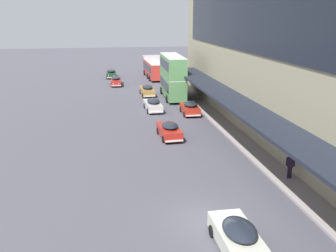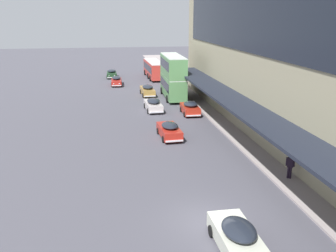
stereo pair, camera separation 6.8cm
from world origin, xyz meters
name	(u,v)px [view 1 (the left image)]	position (x,y,z in m)	size (l,w,h in m)	color
ground	(207,220)	(0.00, 0.00, 0.00)	(240.00, 240.00, 0.00)	#4B4A53
transit_bus_kerbside_front	(173,75)	(4.14, 32.67, 3.23)	(2.85, 9.18, 5.98)	#558B51
transit_bus_kerbside_rear	(154,68)	(3.91, 50.63, 1.79)	(2.89, 11.19, 3.11)	#B7352D
sedan_lead_near	(238,236)	(0.72, -3.08, 0.79)	(2.00, 4.58, 1.60)	beige
sedan_second_mid	(111,74)	(-3.89, 52.12, 0.76)	(1.99, 4.48, 1.52)	#1D3B22
sedan_far_back	(147,90)	(0.80, 35.02, 0.79)	(1.91, 4.87, 1.59)	#A17839
sedan_trailing_near	(116,81)	(-3.34, 44.06, 0.74)	(1.89, 4.71, 1.47)	#A7231C
sedan_oncoming_front	(153,105)	(0.42, 25.92, 0.77)	(1.98, 4.83, 1.55)	beige
sedan_oncoming_rear	(190,108)	(4.49, 23.43, 0.78)	(2.04, 4.28, 1.57)	#AD2718
sedan_trailing_mid	(169,130)	(0.52, 15.16, 0.77)	(2.00, 4.50, 1.54)	#AA2319
pedestrian_at_kerb	(290,165)	(7.28, 4.23, 1.18)	(0.53, 0.43, 1.86)	black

